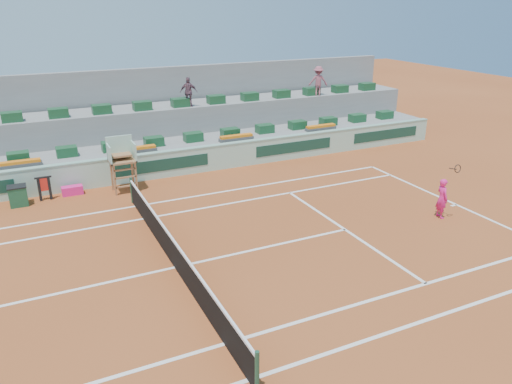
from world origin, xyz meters
TOP-DOWN VIEW (x-y plane):
  - ground at (0.00, 0.00)m, footprint 90.00×90.00m
  - seating_tier_lower at (0.00, 10.70)m, footprint 36.00×4.00m
  - seating_tier_upper at (0.00, 12.30)m, footprint 36.00×2.40m
  - stadium_back_wall at (0.00, 13.90)m, footprint 36.00×0.40m
  - player_bag at (-2.12, 7.96)m, footprint 0.86×0.38m
  - spectator_mid at (4.42, 11.48)m, footprint 0.97×0.71m
  - spectator_right at (12.26, 11.43)m, footprint 1.24×0.99m
  - court_lines at (0.00, 0.00)m, footprint 23.89×11.09m
  - tennis_net at (0.00, 0.00)m, footprint 0.10×11.97m
  - advertising_hoarding at (0.02, 8.50)m, footprint 36.00×0.34m
  - umpire_chair at (0.00, 7.50)m, footprint 1.10×0.90m
  - seat_row_lower at (0.00, 9.80)m, footprint 32.90×0.60m
  - seat_row_upper at (0.00, 11.70)m, footprint 32.90×0.60m
  - flower_planters at (-1.50, 9.00)m, footprint 26.80×0.36m
  - drink_cooler_a at (-4.22, 7.62)m, footprint 0.72×0.62m
  - towel_rack at (-3.20, 7.78)m, footprint 0.66×0.11m
  - tennis_player at (10.34, -0.63)m, footprint 0.47×0.88m

SIDE VIEW (x-z plane):
  - ground at x=0.00m, z-range 0.00..0.00m
  - court_lines at x=0.00m, z-range 0.00..0.01m
  - player_bag at x=-2.12m, z-range 0.00..0.38m
  - drink_cooler_a at x=-4.22m, z-range 0.00..0.84m
  - tennis_net at x=0.00m, z-range -0.02..1.08m
  - seating_tier_lower at x=0.00m, z-range 0.00..1.20m
  - towel_rack at x=-3.20m, z-range 0.09..1.12m
  - advertising_hoarding at x=0.02m, z-range 0.00..1.26m
  - tennis_player at x=10.34m, z-range -0.35..1.93m
  - seating_tier_upper at x=0.00m, z-range 0.00..2.60m
  - flower_planters at x=-1.50m, z-range 1.19..1.47m
  - seat_row_lower at x=0.00m, z-range 1.20..1.64m
  - umpire_chair at x=0.00m, z-range 0.34..2.74m
  - stadium_back_wall at x=0.00m, z-range 0.00..4.40m
  - seat_row_upper at x=0.00m, z-range 2.60..3.04m
  - spectator_mid at x=4.42m, z-range 2.60..4.12m
  - spectator_right at x=12.26m, z-range 2.60..4.27m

